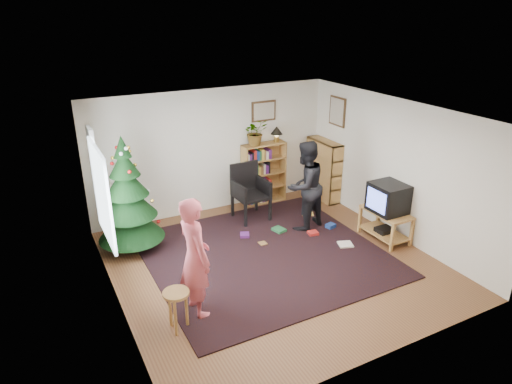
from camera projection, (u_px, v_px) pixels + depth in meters
name	position (u px, v px, depth m)	size (l,w,h in m)	color
floor	(273.00, 263.00, 7.57)	(5.00, 5.00, 0.00)	brown
ceiling	(276.00, 114.00, 6.62)	(5.00, 5.00, 0.00)	white
wall_back	(213.00, 151.00, 9.14)	(5.00, 0.02, 2.50)	silver
wall_front	(386.00, 270.00, 5.05)	(5.00, 0.02, 2.50)	silver
wall_left	(110.00, 227.00, 6.03)	(0.02, 5.00, 2.50)	silver
wall_right	(395.00, 169.00, 8.17)	(0.02, 5.00, 2.50)	silver
rug	(265.00, 254.00, 7.82)	(3.80, 3.60, 0.02)	black
window_pane	(102.00, 194.00, 6.43)	(0.04, 1.20, 1.40)	silver
curtain	(96.00, 178.00, 7.02)	(0.06, 0.35, 1.60)	white
picture_back	(264.00, 111.00, 9.35)	(0.55, 0.03, 0.42)	#4C3319
picture_right	(337.00, 111.00, 9.32)	(0.03, 0.50, 0.60)	#4C3319
christmas_tree	(128.00, 204.00, 7.71)	(1.13, 1.13, 2.05)	#3F2816
bookshelf_back	(264.00, 172.00, 9.70)	(0.95, 0.30, 1.30)	#B68541
bookshelf_right	(323.00, 169.00, 9.90)	(0.30, 0.95, 1.30)	#B68541
tv_stand	(385.00, 222.00, 8.25)	(0.51, 0.91, 0.55)	#B68541
crt_tv	(388.00, 198.00, 8.06)	(0.55, 0.60, 0.52)	black
armchair	(248.00, 189.00, 9.00)	(0.63, 0.63, 1.11)	black
stool	(177.00, 300.00, 5.87)	(0.35, 0.35, 0.58)	#B68541
person_standing	(195.00, 257.00, 6.07)	(0.63, 0.41, 1.72)	#D1535F
person_by_chair	(305.00, 186.00, 8.46)	(0.83, 0.65, 1.71)	black
potted_plant	(255.00, 132.00, 9.27)	(0.49, 0.42, 0.54)	gray
table_lamp	(277.00, 131.00, 9.50)	(0.25, 0.25, 0.33)	#A57F33
floor_clutter	(298.00, 232.00, 8.53)	(1.81, 1.59, 0.08)	#A51E19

